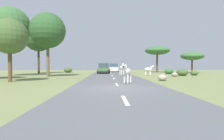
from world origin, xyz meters
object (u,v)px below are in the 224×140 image
at_px(car_0, 114,68).
at_px(bush_2, 68,70).
at_px(zebra_2, 122,68).
at_px(bush_4, 169,71).
at_px(tree_6, 10,27).
at_px(bush_1, 194,73).
at_px(tree_5, 38,38).
at_px(zebra_1, 148,69).
at_px(tree_1, 192,56).
at_px(tree_0, 157,51).
at_px(bush_3, 182,72).
at_px(rock_0, 175,75).
at_px(zebra_0, 127,72).
at_px(rock_2, 162,78).
at_px(tree_7, 48,31).
at_px(tree_3, 10,36).
at_px(car_1, 104,69).

height_order(car_0, bush_2, car_0).
height_order(zebra_2, bush_4, zebra_2).
xyz_separation_m(tree_6, bush_1, (24.91, 0.94, -6.11)).
height_order(tree_5, tree_6, tree_6).
relative_size(zebra_2, bush_4, 1.21).
height_order(zebra_1, tree_1, tree_1).
bearing_deg(tree_0, zebra_2, -123.00).
xyz_separation_m(bush_3, rock_0, (-1.70, -1.78, -0.19)).
bearing_deg(tree_0, zebra_0, -109.86).
bearing_deg(bush_4, rock_2, -110.67).
bearing_deg(car_0, tree_7, -117.77).
relative_size(bush_1, rock_0, 1.38).
bearing_deg(rock_2, bush_2, 122.44).
height_order(tree_1, tree_5, tree_5).
bearing_deg(tree_3, bush_2, 88.52).
height_order(zebra_0, car_0, car_0).
xyz_separation_m(tree_5, bush_3, (22.11, -8.39, -5.77)).
bearing_deg(zebra_0, zebra_1, -84.25).
bearing_deg(car_1, rock_2, 113.15).
height_order(zebra_0, tree_3, tree_3).
relative_size(tree_5, bush_2, 5.32).
xyz_separation_m(tree_3, bush_1, (20.39, 9.93, -3.50)).
xyz_separation_m(tree_0, tree_7, (-17.29, -14.24, 1.27)).
relative_size(tree_1, bush_1, 3.94).
bearing_deg(tree_0, bush_2, -177.97).
bearing_deg(bush_3, rock_0, -133.58).
height_order(tree_5, bush_2, tree_5).
height_order(zebra_1, rock_0, zebra_1).
distance_m(zebra_1, car_1, 9.28).
xyz_separation_m(zebra_2, bush_3, (8.10, -0.13, -0.58)).
bearing_deg(tree_6, bush_3, -0.42).
bearing_deg(car_0, tree_0, -16.36).
relative_size(car_0, tree_5, 0.50).
bearing_deg(rock_0, tree_5, 153.51).
relative_size(zebra_2, bush_3, 1.14).
bearing_deg(zebra_2, tree_5, -41.11).
xyz_separation_m(car_1, bush_2, (-7.07, 4.57, -0.36)).
xyz_separation_m(tree_0, rock_2, (-5.03, -20.54, -4.07)).
bearing_deg(tree_5, tree_3, -77.40).
bearing_deg(rock_0, tree_3, -156.95).
distance_m(tree_3, rock_0, 18.35).
bearing_deg(tree_7, tree_0, 39.47).
bearing_deg(rock_2, bush_3, 57.58).
xyz_separation_m(zebra_2, car_1, (-2.56, 7.23, -0.20)).
xyz_separation_m(car_0, tree_7, (-8.63, -16.71, 4.78)).
height_order(bush_1, rock_2, bush_1).
bearing_deg(car_1, tree_0, -150.81).
bearing_deg(bush_4, zebra_1, -132.48).
relative_size(tree_0, rock_0, 6.74).
distance_m(car_0, bush_3, 17.37).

